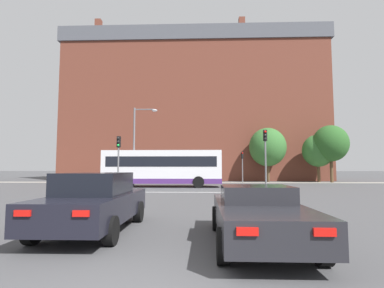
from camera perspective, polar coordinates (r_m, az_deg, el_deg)
stop_line_strip at (r=21.32m, az=-0.07°, el=-9.17°), size 7.85×0.30×0.01m
far_pavement at (r=36.20m, az=0.81°, el=-7.33°), size 68.72×2.50×0.01m
brick_civic_building at (r=46.46m, az=0.50°, el=6.76°), size 38.22×11.47×24.19m
car_saloon_left at (r=8.55m, az=-17.97°, el=-10.41°), size 1.99×4.71×1.55m
car_roadster_right at (r=7.01m, az=12.32°, el=-12.87°), size 1.96×4.75×1.28m
bus_crossing_lead at (r=27.44m, az=-5.62°, el=-4.48°), size 10.62×2.66×3.28m
traffic_light_near_left at (r=22.31m, az=-13.84°, el=-1.90°), size 0.26×0.31×4.01m
traffic_light_near_right at (r=22.13m, az=13.81°, el=-1.17°), size 0.26×0.31×4.45m
traffic_light_far_left at (r=35.65m, az=-7.03°, el=-3.30°), size 0.26×0.31×3.71m
traffic_light_far_right at (r=36.12m, az=9.58°, el=-3.34°), size 0.26×0.31×3.65m
street_lamp_junction at (r=27.30m, az=-10.22°, el=1.08°), size 2.17×0.36×7.16m
pedestrian_waiting at (r=36.73m, az=-11.76°, el=-5.64°), size 0.45×0.42×1.70m
tree_by_building at (r=39.85m, az=24.88°, el=0.09°), size 4.19×4.19×6.91m
tree_kerbside at (r=40.26m, az=22.88°, el=-1.19°), size 3.81×3.81×5.89m
tree_distant at (r=39.09m, az=14.21°, el=-0.57°), size 4.64×4.64×6.83m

